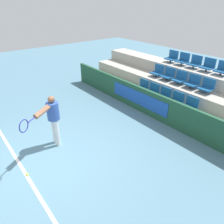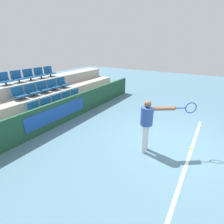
{
  "view_description": "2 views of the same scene",
  "coord_description": "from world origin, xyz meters",
  "px_view_note": "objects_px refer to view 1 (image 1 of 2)",
  "views": [
    {
      "loc": [
        4.79,
        -1.44,
        4.0
      ],
      "look_at": [
        0.2,
        2.17,
        0.92
      ],
      "focal_mm": 35.0,
      "sensor_mm": 36.0,
      "label": 1
    },
    {
      "loc": [
        -4.93,
        -0.87,
        3.05
      ],
      "look_at": [
        0.04,
        2.16,
        0.74
      ],
      "focal_mm": 28.0,
      "sensor_mm": 36.0,
      "label": 2
    }
  ],
  "objects_px": {
    "stadium_chair_4": "(190,105)",
    "stadium_chair_8": "(193,82)",
    "stadium_chair_13": "(208,66)",
    "tennis_player": "(52,116)",
    "stadium_chair_2": "(164,95)",
    "stadium_chair_0": "(142,86)",
    "stadium_chair_6": "(168,75)",
    "stadium_chair_14": "(222,69)",
    "stadium_chair_1": "(153,90)",
    "stadium_chair_5": "(158,71)",
    "tennis_ball": "(27,174)",
    "stadium_chair_7": "(180,78)",
    "stadium_chair_10": "(172,57)",
    "stadium_chair_12": "(195,63)",
    "stadium_chair_3": "(176,100)",
    "stadium_chair_9": "(207,87)",
    "stadium_chair_11": "(183,60)"
  },
  "relations": [
    {
      "from": "stadium_chair_1",
      "to": "stadium_chair_3",
      "type": "relative_size",
      "value": 1.0
    },
    {
      "from": "stadium_chair_6",
      "to": "stadium_chair_7",
      "type": "xyz_separation_m",
      "value": [
        0.57,
        0.0,
        0.0
      ]
    },
    {
      "from": "stadium_chair_2",
      "to": "stadium_chair_7",
      "type": "height_order",
      "value": "stadium_chair_7"
    },
    {
      "from": "stadium_chair_0",
      "to": "stadium_chair_2",
      "type": "bearing_deg",
      "value": 0.0
    },
    {
      "from": "stadium_chair_5",
      "to": "stadium_chair_11",
      "type": "bearing_deg",
      "value": 56.78
    },
    {
      "from": "stadium_chair_12",
      "to": "stadium_chair_8",
      "type": "bearing_deg",
      "value": -56.78
    },
    {
      "from": "stadium_chair_0",
      "to": "stadium_chair_12",
      "type": "xyz_separation_m",
      "value": [
        1.15,
        1.76,
        0.96
      ]
    },
    {
      "from": "stadium_chair_14",
      "to": "stadium_chair_10",
      "type": "bearing_deg",
      "value": 180.0
    },
    {
      "from": "stadium_chair_10",
      "to": "stadium_chair_1",
      "type": "bearing_deg",
      "value": -71.87
    },
    {
      "from": "stadium_chair_1",
      "to": "stadium_chair_12",
      "type": "distance_m",
      "value": 2.08
    },
    {
      "from": "stadium_chair_6",
      "to": "stadium_chair_12",
      "type": "xyz_separation_m",
      "value": [
        0.57,
        0.88,
        0.48
      ]
    },
    {
      "from": "stadium_chair_13",
      "to": "stadium_chair_8",
      "type": "bearing_deg",
      "value": -90.0
    },
    {
      "from": "stadium_chair_13",
      "to": "tennis_player",
      "type": "relative_size",
      "value": 0.32
    },
    {
      "from": "stadium_chair_0",
      "to": "stadium_chair_14",
      "type": "xyz_separation_m",
      "value": [
        2.3,
        1.76,
        0.96
      ]
    },
    {
      "from": "stadium_chair_12",
      "to": "tennis_player",
      "type": "relative_size",
      "value": 0.32
    },
    {
      "from": "stadium_chair_1",
      "to": "stadium_chair_10",
      "type": "relative_size",
      "value": 1.0
    },
    {
      "from": "stadium_chair_5",
      "to": "tennis_player",
      "type": "xyz_separation_m",
      "value": [
        0.62,
        -5.15,
        -0.18
      ]
    },
    {
      "from": "tennis_ball",
      "to": "stadium_chair_6",
      "type": "bearing_deg",
      "value": 97.12
    },
    {
      "from": "stadium_chair_7",
      "to": "stadium_chair_8",
      "type": "bearing_deg",
      "value": 0.0
    },
    {
      "from": "tennis_player",
      "to": "tennis_ball",
      "type": "bearing_deg",
      "value": -91.53
    },
    {
      "from": "stadium_chair_6",
      "to": "stadium_chair_9",
      "type": "relative_size",
      "value": 1.0
    },
    {
      "from": "stadium_chair_2",
      "to": "stadium_chair_6",
      "type": "bearing_deg",
      "value": 123.22
    },
    {
      "from": "stadium_chair_14",
      "to": "stadium_chair_8",
      "type": "bearing_deg",
      "value": -123.22
    },
    {
      "from": "stadium_chair_5",
      "to": "tennis_ball",
      "type": "height_order",
      "value": "stadium_chair_5"
    },
    {
      "from": "stadium_chair_5",
      "to": "stadium_chair_6",
      "type": "xyz_separation_m",
      "value": [
        0.57,
        0.0,
        0.0
      ]
    },
    {
      "from": "stadium_chair_4",
      "to": "stadium_chair_6",
      "type": "height_order",
      "value": "stadium_chair_6"
    },
    {
      "from": "stadium_chair_13",
      "to": "stadium_chair_0",
      "type": "bearing_deg",
      "value": -134.49
    },
    {
      "from": "stadium_chair_5",
      "to": "stadium_chair_12",
      "type": "relative_size",
      "value": 1.0
    },
    {
      "from": "stadium_chair_4",
      "to": "stadium_chair_10",
      "type": "bearing_deg",
      "value": 142.64
    },
    {
      "from": "stadium_chair_7",
      "to": "stadium_chair_10",
      "type": "bearing_deg",
      "value": 142.64
    },
    {
      "from": "stadium_chair_13",
      "to": "tennis_ball",
      "type": "height_order",
      "value": "stadium_chair_13"
    },
    {
      "from": "stadium_chair_10",
      "to": "stadium_chair_11",
      "type": "bearing_deg",
      "value": 0.0
    },
    {
      "from": "stadium_chair_0",
      "to": "stadium_chair_1",
      "type": "xyz_separation_m",
      "value": [
        0.57,
        0.0,
        0.0
      ]
    },
    {
      "from": "stadium_chair_0",
      "to": "stadium_chair_12",
      "type": "bearing_deg",
      "value": 56.78
    },
    {
      "from": "stadium_chair_2",
      "to": "stadium_chair_4",
      "type": "xyz_separation_m",
      "value": [
        1.15,
        0.0,
        0.0
      ]
    },
    {
      "from": "stadium_chair_1",
      "to": "stadium_chair_5",
      "type": "relative_size",
      "value": 1.0
    },
    {
      "from": "stadium_chair_3",
      "to": "stadium_chair_7",
      "type": "distance_m",
      "value": 1.15
    },
    {
      "from": "stadium_chair_2",
      "to": "stadium_chair_0",
      "type": "bearing_deg",
      "value": 180.0
    },
    {
      "from": "stadium_chair_12",
      "to": "stadium_chair_3",
      "type": "bearing_deg",
      "value": -71.87
    },
    {
      "from": "stadium_chair_3",
      "to": "stadium_chair_5",
      "type": "distance_m",
      "value": 1.99
    },
    {
      "from": "stadium_chair_9",
      "to": "stadium_chair_12",
      "type": "xyz_separation_m",
      "value": [
        -1.15,
        0.88,
        0.48
      ]
    },
    {
      "from": "stadium_chair_8",
      "to": "stadium_chair_9",
      "type": "xyz_separation_m",
      "value": [
        0.57,
        0.0,
        0.0
      ]
    },
    {
      "from": "stadium_chair_6",
      "to": "tennis_ball",
      "type": "xyz_separation_m",
      "value": [
        0.79,
        -6.29,
        -1.15
      ]
    },
    {
      "from": "stadium_chair_4",
      "to": "stadium_chair_8",
      "type": "distance_m",
      "value": 1.15
    },
    {
      "from": "stadium_chair_7",
      "to": "stadium_chair_8",
      "type": "relative_size",
      "value": 1.0
    },
    {
      "from": "stadium_chair_1",
      "to": "stadium_chair_12",
      "type": "bearing_deg",
      "value": 71.87
    },
    {
      "from": "stadium_chair_4",
      "to": "stadium_chair_6",
      "type": "distance_m",
      "value": 1.99
    },
    {
      "from": "stadium_chair_0",
      "to": "tennis_ball",
      "type": "height_order",
      "value": "stadium_chair_0"
    },
    {
      "from": "stadium_chair_11",
      "to": "stadium_chair_0",
      "type": "bearing_deg",
      "value": -108.13
    },
    {
      "from": "stadium_chair_13",
      "to": "tennis_player",
      "type": "distance_m",
      "value": 6.16
    }
  ]
}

